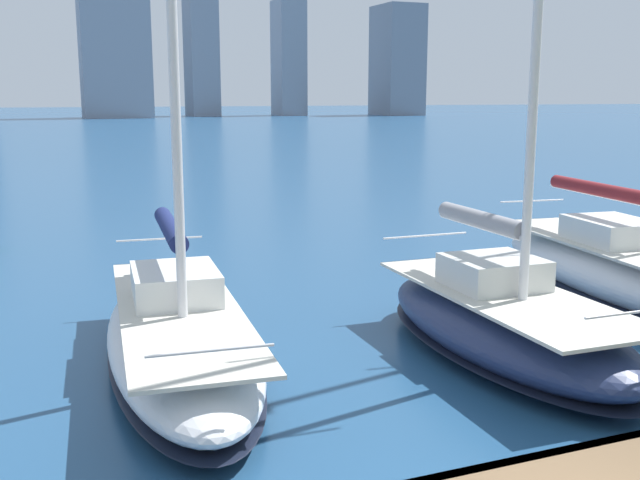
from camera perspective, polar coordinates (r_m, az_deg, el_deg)
The scene contains 3 objects.
sailboat_maroon at distance 18.53m, azimuth 22.12°, elevation -2.07°, with size 3.71×9.49×13.14m.
sailboat_grey at distance 13.89m, azimuth 13.81°, elevation -5.89°, with size 2.83×6.81×10.80m.
sailboat_navy at distance 13.19m, azimuth -10.65°, elevation -6.79°, with size 3.18×8.46×12.64m.
Camera 1 is at (4.68, 5.14, 4.67)m, focal length 42.00 mm.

